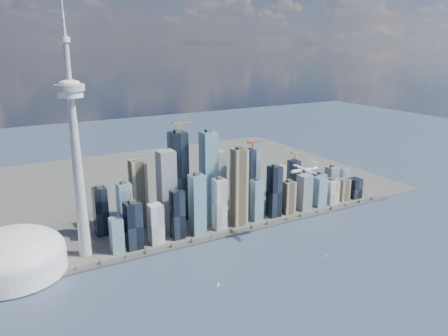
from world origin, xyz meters
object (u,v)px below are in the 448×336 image
sailboat_east (326,255)px  sailboat_west (218,284)px  needle_tower (76,148)px  dome_stadium (12,256)px  airplane (304,170)px

sailboat_east → sailboat_west: bearing=153.1°
needle_tower → dome_stadium: size_ratio=2.75×
airplane → sailboat_east: size_ratio=8.69×
airplane → needle_tower: bearing=165.3°
dome_stadium → sailboat_west: dome_stadium is taller
needle_tower → sailboat_west: bearing=-52.3°
airplane → sailboat_east: 191.03m
needle_tower → sailboat_east: 562.36m
needle_tower → sailboat_east: needle_tower is taller
sailboat_east → needle_tower: bearing=125.6°
dome_stadium → sailboat_west: bearing=-35.4°
needle_tower → sailboat_east: (444.09, -254.51, -232.94)m
sailboat_east → airplane: bearing=57.9°
needle_tower → sailboat_east: size_ratio=61.01×
airplane → sailboat_west: size_ratio=7.59×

